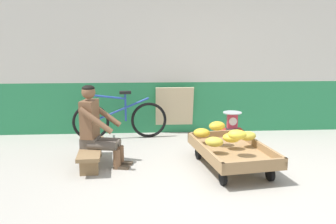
{
  "coord_description": "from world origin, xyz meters",
  "views": [
    {
      "loc": [
        -1.04,
        -3.91,
        1.78
      ],
      "look_at": [
        -0.71,
        1.11,
        0.75
      ],
      "focal_mm": 39.21,
      "sensor_mm": 36.0,
      "label": 1
    }
  ],
  "objects_px": {
    "low_bench": "(91,151)",
    "vendor_seated": "(96,126)",
    "banana_cart": "(232,152)",
    "sign_board": "(174,110)",
    "weighing_scale": "(232,121)",
    "bicycle_near_left": "(120,119)",
    "plastic_crate": "(232,139)"
  },
  "relations": [
    {
      "from": "sign_board",
      "to": "weighing_scale",
      "type": "bearing_deg",
      "value": -49.04
    },
    {
      "from": "vendor_seated",
      "to": "bicycle_near_left",
      "type": "relative_size",
      "value": 0.69
    },
    {
      "from": "weighing_scale",
      "to": "low_bench",
      "type": "bearing_deg",
      "value": -162.27
    },
    {
      "from": "low_bench",
      "to": "bicycle_near_left",
      "type": "bearing_deg",
      "value": 76.53
    },
    {
      "from": "low_bench",
      "to": "plastic_crate",
      "type": "height_order",
      "value": "plastic_crate"
    },
    {
      "from": "vendor_seated",
      "to": "weighing_scale",
      "type": "relative_size",
      "value": 3.8
    },
    {
      "from": "banana_cart",
      "to": "sign_board",
      "type": "distance_m",
      "value": 2.08
    },
    {
      "from": "low_bench",
      "to": "bicycle_near_left",
      "type": "distance_m",
      "value": 1.4
    },
    {
      "from": "low_bench",
      "to": "plastic_crate",
      "type": "xyz_separation_m",
      "value": [
        2.18,
        0.7,
        -0.05
      ]
    },
    {
      "from": "bicycle_near_left",
      "to": "sign_board",
      "type": "xyz_separation_m",
      "value": [
        0.99,
        0.33,
        0.09
      ]
    },
    {
      "from": "vendor_seated",
      "to": "plastic_crate",
      "type": "bearing_deg",
      "value": 18.9
    },
    {
      "from": "banana_cart",
      "to": "low_bench",
      "type": "bearing_deg",
      "value": 171.48
    },
    {
      "from": "weighing_scale",
      "to": "bicycle_near_left",
      "type": "relative_size",
      "value": 0.18
    },
    {
      "from": "vendor_seated",
      "to": "plastic_crate",
      "type": "relative_size",
      "value": 3.17
    },
    {
      "from": "low_bench",
      "to": "vendor_seated",
      "type": "bearing_deg",
      "value": -12.19
    },
    {
      "from": "low_bench",
      "to": "weighing_scale",
      "type": "relative_size",
      "value": 3.72
    },
    {
      "from": "bicycle_near_left",
      "to": "low_bench",
      "type": "bearing_deg",
      "value": -103.47
    },
    {
      "from": "plastic_crate",
      "to": "sign_board",
      "type": "height_order",
      "value": "sign_board"
    },
    {
      "from": "sign_board",
      "to": "vendor_seated",
      "type": "bearing_deg",
      "value": -125.93
    },
    {
      "from": "low_bench",
      "to": "weighing_scale",
      "type": "distance_m",
      "value": 2.3
    },
    {
      "from": "plastic_crate",
      "to": "vendor_seated",
      "type": "bearing_deg",
      "value": -161.1
    },
    {
      "from": "banana_cart",
      "to": "low_bench",
      "type": "height_order",
      "value": "banana_cart"
    },
    {
      "from": "vendor_seated",
      "to": "plastic_crate",
      "type": "xyz_separation_m",
      "value": [
        2.09,
        0.72,
        -0.42
      ]
    },
    {
      "from": "vendor_seated",
      "to": "weighing_scale",
      "type": "xyz_separation_m",
      "value": [
        2.09,
        0.71,
        -0.11
      ]
    },
    {
      "from": "banana_cart",
      "to": "plastic_crate",
      "type": "bearing_deg",
      "value": 76.44
    },
    {
      "from": "low_bench",
      "to": "banana_cart",
      "type": "bearing_deg",
      "value": -8.52
    },
    {
      "from": "banana_cart",
      "to": "vendor_seated",
      "type": "relative_size",
      "value": 1.36
    },
    {
      "from": "low_bench",
      "to": "bicycle_near_left",
      "type": "xyz_separation_m",
      "value": [
        0.33,
        1.36,
        0.15
      ]
    },
    {
      "from": "banana_cart",
      "to": "weighing_scale",
      "type": "bearing_deg",
      "value": 76.43
    },
    {
      "from": "banana_cart",
      "to": "bicycle_near_left",
      "type": "height_order",
      "value": "bicycle_near_left"
    },
    {
      "from": "vendor_seated",
      "to": "sign_board",
      "type": "bearing_deg",
      "value": 54.07
    },
    {
      "from": "low_bench",
      "to": "sign_board",
      "type": "distance_m",
      "value": 2.15
    }
  ]
}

